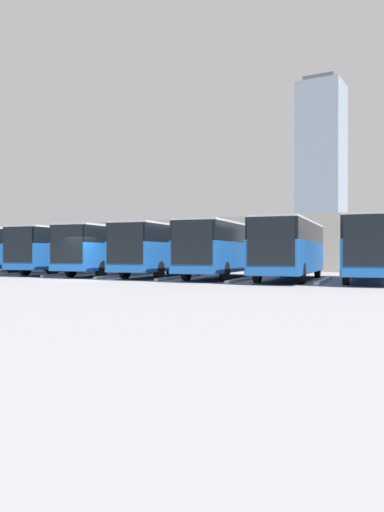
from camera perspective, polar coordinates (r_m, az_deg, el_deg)
The scene contains 16 objects.
ground_plane at distance 29.90m, azimuth -12.15°, elevation -2.63°, with size 600.00×600.00×0.00m, color gray.
bus_0 at distance 28.66m, azimuth 19.84°, elevation 0.98°, with size 4.19×11.42×3.37m.
curb_divider_0 at distance 27.52m, azimuth 14.83°, elevation -2.72°, with size 0.24×6.90×0.15m, color #B2B2AD.
bus_1 at distance 28.99m, azimuth 11.18°, elevation 0.98°, with size 4.19×11.42×3.37m.
curb_divider_1 at distance 28.24m, azimuth 5.97°, elevation -2.64°, with size 0.24×6.90×0.15m, color #B2B2AD.
bus_2 at distance 30.72m, azimuth 3.60°, elevation 0.95°, with size 4.19×11.42×3.37m.
curb_divider_2 at distance 30.31m, azimuth -1.43°, elevation -2.44°, with size 0.24×6.90×0.15m, color #B2B2AD.
bus_3 at distance 32.88m, azimuth -3.12°, elevation 0.90°, with size 4.19×11.42×3.37m.
curb_divider_3 at distance 32.78m, azimuth -7.85°, elevation -2.24°, with size 0.24×6.90×0.15m, color #B2B2AD.
bus_4 at distance 35.35m, azimuth -9.05°, elevation 0.86°, with size 4.19×11.42×3.37m.
curb_divider_4 at distance 35.52m, azimuth -13.43°, elevation -2.05°, with size 0.24×6.90×0.15m, color #B2B2AD.
bus_5 at distance 38.27m, azimuth -13.98°, elevation 0.81°, with size 4.19×11.42×3.37m.
curb_divider_5 at distance 38.66m, azimuth -17.99°, elevation -1.87°, with size 0.24×6.90×0.15m, color #B2B2AD.
bus_6 at distance 41.63m, azimuth -17.90°, elevation 0.76°, with size 4.19×11.42×3.37m.
station_building at distance 50.52m, azimuth 6.18°, elevation 1.32°, with size 33.98×14.39×4.82m.
office_tower at distance 213.90m, azimuth 14.57°, elevation 9.55°, with size 17.48×17.48×73.28m.
Camera 1 is at (-19.70, 22.44, 1.51)m, focal length 35.00 mm.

